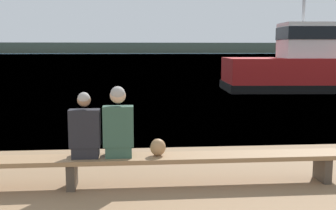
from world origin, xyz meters
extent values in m
plane|color=#426B8E|center=(0.00, 125.83, 0.00)|extent=(240.00, 240.00, 0.00)
cube|color=#424738|center=(0.00, 193.18, 2.32)|extent=(600.00, 12.00, 4.65)
cube|color=#8E6B47|center=(-0.22, 3.47, 0.41)|extent=(8.16, 0.48, 0.07)
cube|color=#42382D|center=(3.56, 3.47, 0.19)|extent=(0.12, 0.41, 0.38)
cube|color=#42382D|center=(-0.22, 3.47, 0.19)|extent=(0.12, 0.41, 0.38)
cube|color=black|center=(-0.02, 3.52, 0.53)|extent=(0.38, 0.35, 0.16)
cube|color=black|center=(-0.02, 3.45, 0.88)|extent=(0.44, 0.22, 0.54)
sphere|color=#846047|center=(-0.02, 3.45, 1.29)|extent=(0.19, 0.19, 0.19)
sphere|color=gray|center=(-0.02, 3.43, 1.31)|extent=(0.18, 0.18, 0.18)
cube|color=#2D4C3D|center=(0.46, 3.52, 0.53)|extent=(0.38, 0.35, 0.16)
cube|color=#2D4C3D|center=(0.46, 3.45, 0.90)|extent=(0.44, 0.22, 0.59)
sphere|color=tan|center=(0.46, 3.45, 1.35)|extent=(0.23, 0.23, 0.23)
sphere|color=gray|center=(0.46, 3.43, 1.38)|extent=(0.21, 0.21, 0.21)
ellipsoid|color=#9E754C|center=(1.03, 3.48, 0.57)|extent=(0.23, 0.19, 0.25)
cube|color=#A81919|center=(8.80, 17.21, 0.78)|extent=(7.28, 3.96, 1.56)
cube|color=black|center=(8.80, 17.21, 0.19)|extent=(7.43, 4.11, 0.37)
cube|color=silver|center=(9.15, 17.18, 2.39)|extent=(2.61, 2.25, 1.67)
cube|color=black|center=(9.15, 17.18, 2.73)|extent=(2.66, 2.32, 0.60)
camera|label=1|loc=(0.64, -2.56, 2.01)|focal=45.00mm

